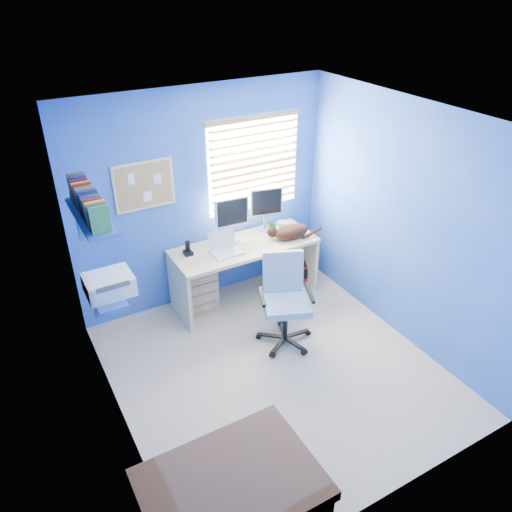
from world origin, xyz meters
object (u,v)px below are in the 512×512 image
cat (292,232)px  desk (245,272)px  tower_pc (284,271)px  laptop (227,245)px  office_chair (285,311)px

cat → desk: bearing=-170.8°
desk → tower_pc: desk is taller
desk → cat: (0.57, -0.12, 0.45)m
laptop → office_chair: (0.26, -0.81, -0.48)m
desk → laptop: (-0.26, -0.08, 0.48)m
desk → office_chair: office_chair is taller
laptop → tower_pc: 1.02m
laptop → tower_pc: bearing=1.4°
desk → tower_pc: (0.54, -0.02, -0.14)m
laptop → tower_pc: (0.81, 0.06, -0.62)m
tower_pc → desk: bearing=-178.7°
desk → cat: bearing=-12.2°
cat → tower_pc: (-0.02, 0.10, -0.59)m
desk → office_chair: size_ratio=1.72×
tower_pc → cat: bearing=-73.7°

